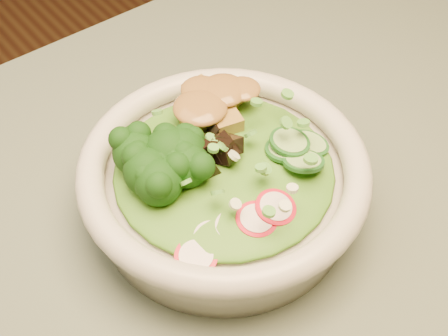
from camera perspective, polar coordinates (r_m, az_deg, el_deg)
salad_bowl at (r=0.53m, az=0.00°, el=-1.33°), size 0.25×0.25×0.07m
lettuce_bed at (r=0.52m, az=-0.00°, el=0.07°), size 0.19×0.19×0.02m
broccoli_florets at (r=0.50m, az=-6.32°, el=-0.04°), size 0.08×0.07×0.04m
radish_slices at (r=0.48m, az=1.82°, el=-4.93°), size 0.10×0.05×0.02m
cucumber_slices at (r=0.52m, az=6.42°, el=1.75°), size 0.07×0.07×0.03m
mushroom_heap at (r=0.52m, az=-0.25°, el=1.87°), size 0.07×0.07×0.04m
tofu_cubes at (r=0.55m, az=-1.09°, el=5.21°), size 0.09×0.06×0.03m
peanut_sauce at (r=0.54m, az=-1.11°, el=6.12°), size 0.06×0.05×0.01m
scallion_garnish at (r=0.50m, az=-0.00°, el=1.69°), size 0.18×0.18×0.02m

